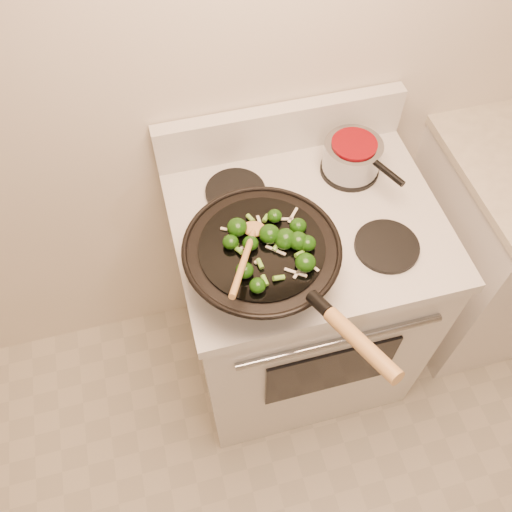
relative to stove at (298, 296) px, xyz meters
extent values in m
plane|color=white|center=(0.09, 0.33, 0.83)|extent=(3.50, 0.00, 3.50)
cube|color=silver|center=(0.00, 0.00, -0.03)|extent=(0.76, 0.64, 0.88)
cube|color=silver|center=(0.00, 0.00, 0.43)|extent=(0.78, 0.66, 0.04)
cube|color=silver|center=(0.00, 0.30, 0.53)|extent=(0.78, 0.05, 0.16)
cylinder|color=gray|center=(0.00, -0.33, 0.31)|extent=(0.60, 0.02, 0.02)
cube|color=black|center=(0.00, -0.33, 0.08)|extent=(0.42, 0.01, 0.28)
cylinder|color=black|center=(-0.18, -0.15, 0.46)|extent=(0.18, 0.18, 0.01)
cylinder|color=black|center=(0.18, -0.15, 0.46)|extent=(0.18, 0.18, 0.01)
cylinder|color=black|center=(-0.18, 0.15, 0.46)|extent=(0.18, 0.18, 0.01)
cylinder|color=black|center=(0.18, 0.15, 0.46)|extent=(0.18, 0.18, 0.01)
torus|color=black|center=(-0.18, -0.15, 0.58)|extent=(0.40, 0.40, 0.01)
cylinder|color=black|center=(-0.18, -0.15, 0.58)|extent=(0.32, 0.32, 0.01)
cylinder|color=black|center=(-0.10, -0.36, 0.63)|extent=(0.05, 0.07, 0.04)
cylinder|color=#AE7C44|center=(-0.06, -0.49, 0.65)|extent=(0.11, 0.21, 0.08)
ellipsoid|color=#133808|center=(-0.12, -0.16, 0.60)|extent=(0.05, 0.05, 0.04)
cylinder|color=#487329|center=(-0.11, -0.16, 0.59)|extent=(0.02, 0.02, 0.02)
ellipsoid|color=#133808|center=(-0.10, -0.24, 0.60)|extent=(0.05, 0.05, 0.04)
ellipsoid|color=#133808|center=(-0.24, -0.22, 0.60)|extent=(0.04, 0.04, 0.04)
ellipsoid|color=#133808|center=(-0.22, -0.27, 0.60)|extent=(0.04, 0.04, 0.03)
cylinder|color=#487329|center=(-0.21, -0.27, 0.59)|extent=(0.02, 0.02, 0.02)
ellipsoid|color=#133808|center=(-0.21, -0.15, 0.60)|extent=(0.04, 0.04, 0.03)
ellipsoid|color=#133808|center=(-0.13, -0.08, 0.60)|extent=(0.04, 0.04, 0.03)
ellipsoid|color=#133808|center=(-0.09, -0.17, 0.60)|extent=(0.05, 0.05, 0.04)
cylinder|color=#487329|center=(-0.08, -0.17, 0.59)|extent=(0.02, 0.02, 0.02)
ellipsoid|color=#133808|center=(-0.16, -0.14, 0.61)|extent=(0.05, 0.05, 0.05)
ellipsoid|color=#133808|center=(-0.07, -0.18, 0.60)|extent=(0.04, 0.04, 0.04)
ellipsoid|color=#133808|center=(-0.25, -0.13, 0.60)|extent=(0.04, 0.04, 0.03)
cylinder|color=#487329|center=(-0.24, -0.13, 0.59)|extent=(0.02, 0.02, 0.02)
ellipsoid|color=#133808|center=(-0.13, -0.16, 0.60)|extent=(0.05, 0.05, 0.04)
ellipsoid|color=#133808|center=(-0.23, -0.09, 0.60)|extent=(0.05, 0.05, 0.04)
ellipsoid|color=#133808|center=(-0.08, -0.13, 0.60)|extent=(0.04, 0.04, 0.04)
cylinder|color=#487329|center=(-0.07, -0.13, 0.59)|extent=(0.02, 0.01, 0.02)
cube|color=beige|center=(-0.12, -0.25, 0.59)|extent=(0.05, 0.04, 0.00)
cube|color=beige|center=(-0.08, -0.08, 0.59)|extent=(0.04, 0.04, 0.00)
cube|color=beige|center=(-0.10, -0.09, 0.59)|extent=(0.05, 0.02, 0.00)
cube|color=beige|center=(-0.12, -0.25, 0.59)|extent=(0.03, 0.03, 0.00)
cube|color=beige|center=(-0.17, -0.08, 0.59)|extent=(0.01, 0.05, 0.00)
cube|color=beige|center=(-0.08, -0.24, 0.59)|extent=(0.03, 0.05, 0.00)
cube|color=beige|center=(-0.21, -0.14, 0.59)|extent=(0.05, 0.02, 0.00)
cube|color=beige|center=(-0.15, -0.18, 0.59)|extent=(0.05, 0.04, 0.00)
cube|color=beige|center=(-0.14, -0.15, 0.59)|extent=(0.05, 0.03, 0.00)
cube|color=beige|center=(-0.24, -0.09, 0.59)|extent=(0.05, 0.03, 0.00)
cylinder|color=#62A134|center=(-0.17, -0.26, 0.59)|extent=(0.03, 0.03, 0.01)
cylinder|color=#62A134|center=(-0.15, -0.17, 0.59)|extent=(0.02, 0.03, 0.01)
cylinder|color=#62A134|center=(-0.15, -0.08, 0.59)|extent=(0.03, 0.03, 0.02)
cylinder|color=#62A134|center=(-0.20, -0.26, 0.59)|extent=(0.03, 0.03, 0.01)
cylinder|color=#62A134|center=(-0.19, -0.07, 0.59)|extent=(0.02, 0.02, 0.01)
cylinder|color=#62A134|center=(-0.20, -0.21, 0.59)|extent=(0.03, 0.02, 0.02)
cylinder|color=#62A134|center=(-0.24, -0.15, 0.59)|extent=(0.02, 0.02, 0.01)
cylinder|color=#62A134|center=(-0.10, -0.20, 0.59)|extent=(0.03, 0.02, 0.02)
sphere|color=beige|center=(-0.17, -0.13, 0.59)|extent=(0.01, 0.01, 0.01)
sphere|color=beige|center=(-0.24, -0.21, 0.59)|extent=(0.01, 0.01, 0.01)
sphere|color=beige|center=(-0.24, -0.07, 0.59)|extent=(0.01, 0.01, 0.01)
sphere|color=beige|center=(-0.21, -0.20, 0.59)|extent=(0.01, 0.01, 0.01)
sphere|color=beige|center=(-0.20, -0.12, 0.59)|extent=(0.01, 0.01, 0.01)
ellipsoid|color=#AE7C44|center=(-0.19, -0.10, 0.59)|extent=(0.08, 0.07, 0.02)
cylinder|color=#AE7C44|center=(-0.24, -0.22, 0.64)|extent=(0.12, 0.23, 0.10)
cylinder|color=gray|center=(0.18, 0.15, 0.51)|extent=(0.17, 0.17, 0.10)
cylinder|color=#6F050B|center=(0.18, 0.15, 0.56)|extent=(0.13, 0.13, 0.01)
cylinder|color=black|center=(0.24, 0.02, 0.55)|extent=(0.06, 0.10, 0.02)
camera|label=1|loc=(-0.39, -0.90, 1.68)|focal=38.00mm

